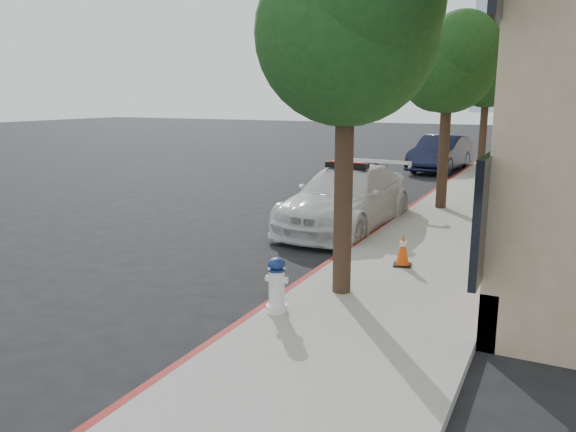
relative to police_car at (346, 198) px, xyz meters
The scene contains 11 objects.
ground 3.29m from the police_car, 110.13° to the right, with size 120.00×120.00×0.00m, color black.
sidewalk 7.47m from the police_car, 70.35° to the left, with size 3.20×50.00×0.15m, color gray.
curb_strip 7.10m from the police_car, 82.19° to the left, with size 0.12×50.00×0.15m, color maroon.
tree_near 6.38m from the police_car, 69.96° to the right, with size 2.92×2.82×5.62m.
tree_mid 4.87m from the police_car, 58.51° to the left, with size 2.77×2.64×5.43m.
tree_far 11.71m from the police_car, 80.55° to the left, with size 3.10×3.00×5.81m.
police_car is the anchor object (origin of this frame).
parked_car_mid 3.82m from the police_car, 106.11° to the left, with size 1.56×3.88×1.32m, color black.
parked_car_far 12.41m from the police_car, 90.61° to the left, with size 1.69×4.85×1.60m, color #141832.
fire_hydrant 6.39m from the police_car, 78.71° to the right, with size 0.35×0.32×0.84m.
traffic_cone 3.91m from the police_car, 53.39° to the right, with size 0.39×0.39×0.64m.
Camera 1 is at (6.04, -10.32, 3.32)m, focal length 35.00 mm.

